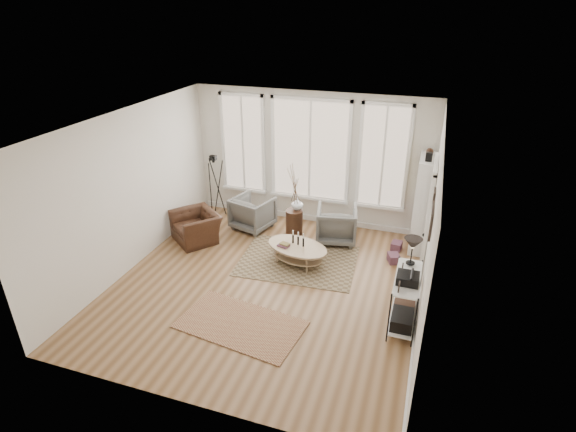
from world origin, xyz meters
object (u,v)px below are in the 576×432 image
(coffee_table, at_px, (297,250))
(bookcase, at_px, (423,204))
(accent_chair, at_px, (196,227))
(armchair_left, at_px, (253,213))
(armchair_right, at_px, (336,224))
(side_table, at_px, (294,202))
(low_shelf, at_px, (406,295))

(coffee_table, bearing_deg, bookcase, 32.99)
(accent_chair, bearing_deg, armchair_left, 82.56)
(armchair_left, xyz_separation_m, accent_chair, (-0.91, -0.88, -0.06))
(bookcase, height_order, armchair_right, bookcase)
(armchair_right, xyz_separation_m, side_table, (-0.92, 0.02, 0.36))
(armchair_left, height_order, side_table, side_table)
(bookcase, height_order, coffee_table, bookcase)
(low_shelf, bearing_deg, bookcase, 88.72)
(low_shelf, relative_size, armchair_left, 1.63)
(low_shelf, xyz_separation_m, side_table, (-2.50, 2.28, 0.22))
(bookcase, xyz_separation_m, side_table, (-2.55, -0.24, -0.22))
(accent_chair, bearing_deg, low_shelf, 20.91)
(armchair_right, distance_m, accent_chair, 2.91)
(low_shelf, height_order, armchair_left, low_shelf)
(armchair_right, bearing_deg, coffee_table, 54.69)
(accent_chair, bearing_deg, side_table, 64.51)
(bookcase, xyz_separation_m, armchair_right, (-1.63, -0.26, -0.58))
(bookcase, bearing_deg, armchair_left, -175.64)
(bookcase, height_order, accent_chair, bookcase)
(low_shelf, bearing_deg, side_table, 137.61)
(armchair_left, bearing_deg, side_table, -162.81)
(armchair_left, bearing_deg, low_shelf, 162.48)
(low_shelf, xyz_separation_m, coffee_table, (-2.08, 1.13, -0.21))
(coffee_table, distance_m, armchair_left, 1.76)
(armchair_left, bearing_deg, bookcase, -159.91)
(armchair_right, bearing_deg, low_shelf, 113.67)
(bookcase, bearing_deg, accent_chair, -165.39)
(side_table, bearing_deg, coffee_table, -70.11)
(coffee_table, xyz_separation_m, armchair_left, (-1.36, 1.12, 0.07))
(armchair_right, bearing_deg, bookcase, 177.81)
(coffee_table, relative_size, side_table, 0.90)
(armchair_right, relative_size, side_table, 0.54)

